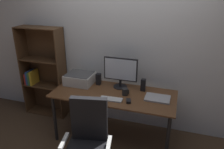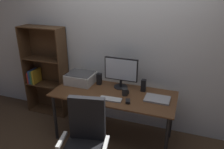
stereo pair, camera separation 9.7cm
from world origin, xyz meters
The scene contains 13 objects.
ground_plane centered at (0.00, 0.00, 0.00)m, with size 12.00×12.00×0.00m, color #4C3826.
back_wall centered at (0.00, 0.53, 1.30)m, with size 6.40×0.10×2.60m, color silver.
desk centered at (0.00, 0.00, 0.66)m, with size 1.68×0.72×0.74m.
monitor centered at (0.03, 0.22, 0.99)m, with size 0.48×0.20×0.44m.
keyboard centered at (0.02, -0.19, 0.75)m, with size 0.29×0.11×0.02m, color #B7BABC.
mouse centered at (0.25, -0.18, 0.76)m, with size 0.06×0.10×0.03m, color black.
coffee_mug centered at (0.16, 0.00, 0.79)m, with size 0.10×0.08×0.10m.
laptop centered at (0.59, 0.02, 0.75)m, with size 0.32×0.23×0.02m, color #99999E.
speaker_left centered at (-0.30, 0.21, 0.82)m, with size 0.06×0.07×0.17m, color black.
speaker_right centered at (0.37, 0.21, 0.82)m, with size 0.06×0.07×0.17m, color black.
printer centered at (-0.58, 0.16, 0.82)m, with size 0.40×0.34×0.16m.
office_chair centered at (-0.04, -0.82, 0.46)m, with size 0.56×0.55×1.01m.
bookshelf centered at (-1.36, 0.36, 0.75)m, with size 0.73×0.28×1.52m.
Camera 2 is at (0.88, -2.51, 2.10)m, focal length 34.82 mm.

